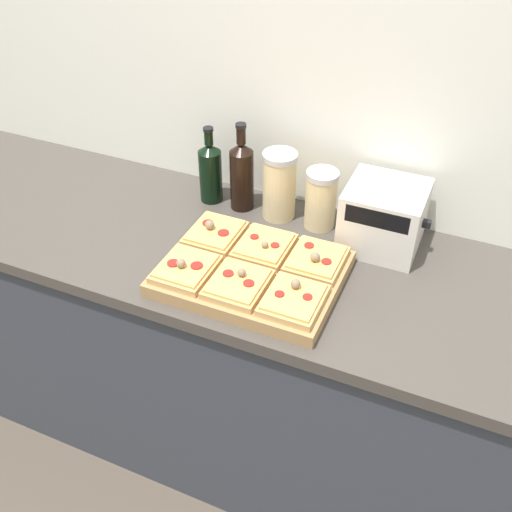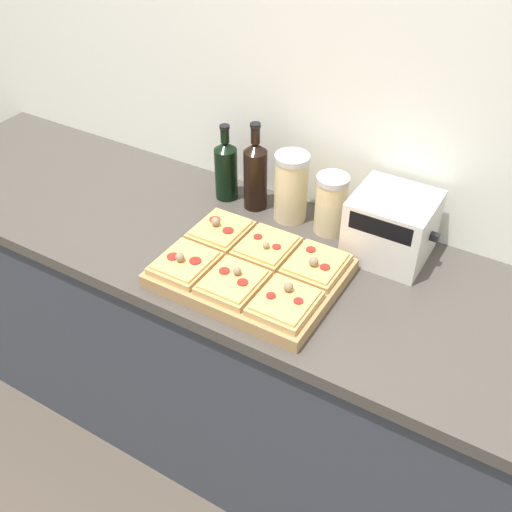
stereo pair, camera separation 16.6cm
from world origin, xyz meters
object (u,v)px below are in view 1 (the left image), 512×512
object	(u,v)px
cutting_board	(252,273)
olive_oil_bottle	(210,171)
grain_jar_tall	(279,185)
wine_bottle	(242,174)
grain_jar_short	(321,199)
toaster_oven	(383,217)

from	to	relation	value
cutting_board	olive_oil_bottle	xyz separation A→B (m)	(-0.29, 0.32, 0.09)
grain_jar_tall	olive_oil_bottle	bearing A→B (deg)	180.00
wine_bottle	grain_jar_short	xyz separation A→B (m)	(0.27, 0.00, -0.02)
olive_oil_bottle	wine_bottle	bearing A→B (deg)	-0.00
cutting_board	toaster_oven	bearing A→B (deg)	46.50
cutting_board	wine_bottle	size ratio (longest dim) A/B	1.66
grain_jar_tall	toaster_oven	xyz separation A→B (m)	(0.34, -0.02, -0.01)
olive_oil_bottle	wine_bottle	xyz separation A→B (m)	(0.11, -0.00, 0.01)
grain_jar_short	olive_oil_bottle	bearing A→B (deg)	180.00
wine_bottle	cutting_board	bearing A→B (deg)	-61.32
toaster_oven	grain_jar_tall	bearing A→B (deg)	176.56
grain_jar_tall	cutting_board	bearing A→B (deg)	-81.46
grain_jar_short	toaster_oven	distance (m)	0.20
toaster_oven	wine_bottle	bearing A→B (deg)	177.51
grain_jar_short	toaster_oven	world-z (taller)	toaster_oven
grain_jar_tall	toaster_oven	size ratio (longest dim) A/B	0.90
wine_bottle	olive_oil_bottle	bearing A→B (deg)	180.00
cutting_board	wine_bottle	bearing A→B (deg)	118.68
olive_oil_bottle	grain_jar_tall	distance (m)	0.24
cutting_board	grain_jar_short	bearing A→B (deg)	74.71
olive_oil_bottle	toaster_oven	xyz separation A→B (m)	(0.58, -0.02, -0.01)
grain_jar_short	cutting_board	bearing A→B (deg)	-105.29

